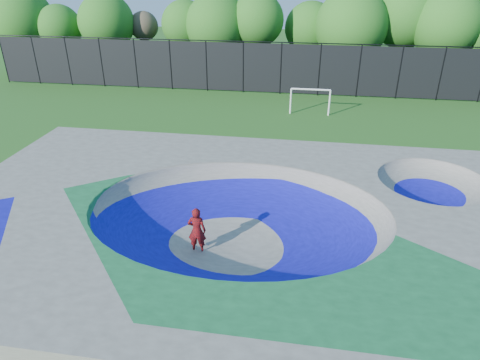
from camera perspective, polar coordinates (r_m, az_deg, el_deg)
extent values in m
plane|color=#205216|center=(16.22, -0.25, -8.31)|extent=(120.00, 120.00, 0.00)
cube|color=gray|center=(15.80, -0.25, -6.09)|extent=(22.00, 14.00, 1.50)
imported|color=#AA0D0F|center=(15.32, -5.77, -6.72)|extent=(0.67, 0.45, 1.81)
cube|color=black|center=(15.82, -5.62, -9.38)|extent=(0.80, 0.30, 0.05)
cylinder|color=white|center=(30.28, 6.78, 10.39)|extent=(0.12, 0.12, 1.76)
cylinder|color=white|center=(30.30, 11.83, 10.03)|extent=(0.12, 0.12, 1.76)
cylinder|color=white|center=(30.03, 9.43, 11.82)|extent=(2.64, 0.12, 0.12)
cylinder|color=black|center=(43.59, -28.95, 13.91)|extent=(0.09, 0.09, 4.00)
cylinder|color=black|center=(41.86, -25.57, 14.19)|extent=(0.09, 0.09, 4.00)
cylinder|color=black|center=(40.28, -21.91, 14.45)|extent=(0.09, 0.09, 4.00)
cylinder|color=black|center=(38.86, -17.96, 14.67)|extent=(0.09, 0.09, 4.00)
cylinder|color=black|center=(37.64, -13.72, 14.82)|extent=(0.09, 0.09, 4.00)
cylinder|color=black|center=(36.61, -9.22, 14.90)|extent=(0.09, 0.09, 4.00)
cylinder|color=black|center=(35.81, -4.48, 14.89)|extent=(0.09, 0.09, 4.00)
cylinder|color=black|center=(35.25, 0.44, 14.78)|extent=(0.09, 0.09, 4.00)
cylinder|color=black|center=(34.94, 5.47, 14.55)|extent=(0.09, 0.09, 4.00)
cylinder|color=black|center=(34.89, 10.54, 14.22)|extent=(0.09, 0.09, 4.00)
cylinder|color=black|center=(35.09, 15.57, 13.78)|extent=(0.09, 0.09, 4.00)
cylinder|color=black|center=(35.54, 20.49, 13.25)|extent=(0.09, 0.09, 4.00)
cylinder|color=black|center=(36.24, 25.23, 12.65)|extent=(0.09, 0.09, 4.00)
cube|color=black|center=(34.94, 5.47, 14.55)|extent=(48.00, 0.03, 3.80)
cylinder|color=black|center=(34.58, 5.62, 17.79)|extent=(48.00, 0.08, 0.08)
cylinder|color=#4A3425|center=(47.17, -26.10, 14.43)|extent=(0.44, 0.44, 2.68)
sphere|color=#24651A|center=(46.71, -26.98, 18.52)|extent=(5.64, 5.64, 5.64)
cylinder|color=#4A3425|center=(45.35, -22.27, 14.75)|extent=(0.44, 0.44, 2.70)
sphere|color=#24651A|center=(44.94, -22.93, 18.27)|extent=(4.00, 4.00, 4.00)
cylinder|color=#4A3425|center=(42.93, -16.78, 15.11)|extent=(0.44, 0.44, 2.89)
sphere|color=#24651A|center=(42.44, -17.39, 19.46)|extent=(4.95, 4.95, 4.95)
cylinder|color=#4A3425|center=(42.98, -12.32, 15.84)|extent=(0.44, 0.44, 3.21)
sphere|color=brown|center=(42.58, -12.69, 19.41)|extent=(2.60, 2.60, 2.60)
cylinder|color=#4A3425|center=(41.17, -7.09, 15.64)|extent=(0.44, 0.44, 3.03)
sphere|color=#24651A|center=(40.70, -7.34, 19.90)|extent=(4.17, 4.17, 4.17)
cylinder|color=#4A3425|center=(39.82, -2.99, 15.14)|extent=(0.44, 0.44, 2.65)
sphere|color=#24651A|center=(39.28, -3.12, 19.94)|extent=(5.41, 5.41, 5.41)
cylinder|color=#4A3425|center=(39.25, 2.25, 15.60)|extent=(0.44, 0.44, 3.47)
sphere|color=#24651A|center=(38.73, 2.34, 20.56)|extent=(4.47, 4.47, 4.47)
cylinder|color=#4A3425|center=(40.95, 9.04, 15.19)|extent=(0.44, 0.44, 2.65)
sphere|color=#24651A|center=(40.47, 9.37, 19.37)|extent=(4.51, 4.51, 4.51)
cylinder|color=#4A3425|center=(39.06, 14.00, 14.16)|extent=(0.44, 0.44, 2.61)
sphere|color=#24651A|center=(38.49, 14.61, 19.27)|extent=(5.93, 5.93, 5.93)
cylinder|color=#4A3425|center=(40.84, 20.27, 14.57)|extent=(0.44, 0.44, 3.59)
sphere|color=#24651A|center=(40.31, 21.17, 19.86)|extent=(5.44, 5.44, 5.44)
cylinder|color=#4A3425|center=(40.14, 24.76, 13.24)|extent=(0.44, 0.44, 3.11)
sphere|color=#24651A|center=(39.61, 25.79, 18.25)|extent=(5.43, 5.43, 5.43)
cylinder|color=#4A3425|center=(41.96, 28.87, 12.64)|extent=(0.44, 0.44, 2.75)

